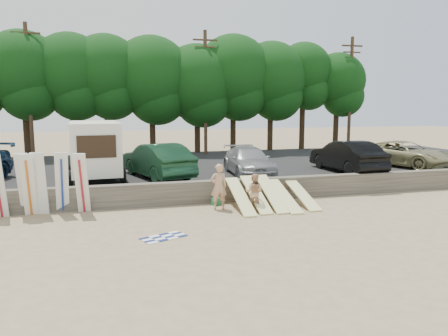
{
  "coord_description": "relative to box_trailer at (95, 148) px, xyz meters",
  "views": [
    {
      "loc": [
        -5.27,
        -15.75,
        4.39
      ],
      "look_at": [
        -0.14,
        3.0,
        1.54
      ],
      "focal_mm": 35.0,
      "sensor_mm": 36.0,
      "label": 1
    }
  ],
  "objects": [
    {
      "name": "car_4",
      "position": [
        17.79,
        0.05,
        -0.84
      ],
      "size": [
        4.35,
        5.94,
        1.5
      ],
      "primitive_type": "imported",
      "rotation": [
        0.0,
        0.0,
        0.39
      ],
      "color": "#928B5D",
      "rests_on": "parking_lot"
    },
    {
      "name": "car_3",
      "position": [
        13.31,
        -0.95,
        -0.73
      ],
      "size": [
        1.99,
        5.29,
        1.72
      ],
      "primitive_type": "imported",
      "rotation": [
        0.0,
        0.0,
        3.17
      ],
      "color": "black",
      "rests_on": "parking_lot"
    },
    {
      "name": "treeline",
      "position": [
        4.69,
        11.17,
        4.24
      ],
      "size": [
        32.98,
        6.1,
        9.09
      ],
      "color": "#382616",
      "rests_on": "parking_lot"
    },
    {
      "name": "ground",
      "position": [
        5.77,
        -6.38,
        -2.29
      ],
      "size": [
        120.0,
        120.0,
        0.0
      ],
      "primitive_type": "plane",
      "color": "tan",
      "rests_on": "ground"
    },
    {
      "name": "surfboard_upright_6",
      "position": [
        -1.22,
        -3.86,
        -1.03
      ],
      "size": [
        0.59,
        0.77,
        2.53
      ],
      "primitive_type": "cube",
      "rotation": [
        0.25,
        0.0,
        0.14
      ],
      "color": "white",
      "rests_on": "ground"
    },
    {
      "name": "utility_poles",
      "position": [
        7.77,
        9.62,
        3.14
      ],
      "size": [
        25.8,
        0.26,
        9.0
      ],
      "color": "#473321",
      "rests_on": "parking_lot"
    },
    {
      "name": "beachgoer_a",
      "position": [
        5.03,
        -4.75,
        -1.32
      ],
      "size": [
        0.71,
        0.47,
        1.94
      ],
      "primitive_type": "imported",
      "rotation": [
        0.0,
        0.0,
        3.15
      ],
      "color": "tan",
      "rests_on": "ground"
    },
    {
      "name": "parking_lot",
      "position": [
        5.77,
        4.12,
        -1.94
      ],
      "size": [
        44.0,
        14.5,
        0.7
      ],
      "primitive_type": "cube",
      "color": "#282828",
      "rests_on": "ground"
    },
    {
      "name": "car_2",
      "position": [
        7.77,
        -0.49,
        -0.88
      ],
      "size": [
        2.32,
        5.06,
        1.43
      ],
      "primitive_type": "imported",
      "rotation": [
        0.0,
        0.0,
        -0.06
      ],
      "color": "gray",
      "rests_on": "parking_lot"
    },
    {
      "name": "surfboard_low_4",
      "position": [
        8.79,
        -4.84,
        -1.82
      ],
      "size": [
        0.56,
        2.89,
        0.95
      ],
      "primitive_type": "cube",
      "rotation": [
        0.3,
        0.0,
        0.0
      ],
      "color": "#F2EE99",
      "rests_on": "ground"
    },
    {
      "name": "surfboard_upright_7",
      "position": [
        -0.46,
        -4.03,
        -1.04
      ],
      "size": [
        0.6,
        0.88,
        2.5
      ],
      "primitive_type": "cube",
      "rotation": [
        0.3,
        0.0,
        -0.13
      ],
      "color": "white",
      "rests_on": "ground"
    },
    {
      "name": "gear_bag",
      "position": [
        6.3,
        -4.52,
        -2.18
      ],
      "size": [
        0.3,
        0.25,
        0.22
      ],
      "primitive_type": "cube",
      "rotation": [
        0.0,
        0.0,
        -0.01
      ],
      "color": "#CD4218",
      "rests_on": "ground"
    },
    {
      "name": "seawall",
      "position": [
        5.77,
        -3.38,
        -1.79
      ],
      "size": [
        44.0,
        0.5,
        1.0
      ],
      "primitive_type": "cube",
      "color": "#6B6356",
      "rests_on": "ground"
    },
    {
      "name": "beach_towel",
      "position": [
        2.26,
        -8.08,
        -2.29
      ],
      "size": [
        1.97,
        1.97,
        0.0
      ],
      "primitive_type": "plane",
      "rotation": [
        0.0,
        0.0,
        0.41
      ],
      "color": "white",
      "rests_on": "ground"
    },
    {
      "name": "surfboard_upright_5",
      "position": [
        -2.05,
        -3.91,
        -1.01
      ],
      "size": [
        0.54,
        0.62,
        2.56
      ],
      "primitive_type": "cube",
      "rotation": [
        0.2,
        0.0,
        -0.08
      ],
      "color": "white",
      "rests_on": "ground"
    },
    {
      "name": "surfboard_low_2",
      "position": [
        7.33,
        -4.9,
        -1.7
      ],
      "size": [
        0.56,
        2.81,
        1.19
      ],
      "primitive_type": "cube",
      "rotation": [
        0.38,
        0.0,
        0.0
      ],
      "color": "#F2EE99",
      "rests_on": "ground"
    },
    {
      "name": "surfboard_low_3",
      "position": [
        7.86,
        -5.07,
        -1.81
      ],
      "size": [
        0.56,
        2.88,
        0.97
      ],
      "primitive_type": "cube",
      "rotation": [
        0.31,
        0.0,
        0.0
      ],
      "color": "#F2EE99",
      "rests_on": "ground"
    },
    {
      "name": "surfboard_upright_4",
      "position": [
        -2.44,
        -3.99,
        -1.03
      ],
      "size": [
        0.51,
        0.72,
        2.53
      ],
      "primitive_type": "cube",
      "rotation": [
        0.26,
        0.0,
        -0.01
      ],
      "color": "white",
      "rests_on": "ground"
    },
    {
      "name": "surfboard_upright_3",
      "position": [
        -2.61,
        -3.83,
        -1.02
      ],
      "size": [
        0.57,
        0.71,
        2.54
      ],
      "primitive_type": "cube",
      "rotation": [
        0.23,
        0.0,
        -0.12
      ],
      "color": "white",
      "rests_on": "ground"
    },
    {
      "name": "surfboard_low_0",
      "position": [
        5.9,
        -5.01,
        -1.73
      ],
      "size": [
        0.56,
        2.83,
        1.13
      ],
      "primitive_type": "cube",
      "rotation": [
        0.36,
        0.0,
        0.0
      ],
      "color": "#F2EE99",
      "rests_on": "ground"
    },
    {
      "name": "cooler",
      "position": [
        5.13,
        -3.98,
        -2.13
      ],
      "size": [
        0.46,
        0.41,
        0.32
      ],
      "primitive_type": "cube",
      "rotation": [
        0.0,
        0.0,
        0.35
      ],
      "color": "#227E49",
      "rests_on": "ground"
    },
    {
      "name": "beachgoer_b",
      "position": [
        6.4,
        -5.34,
        -1.52
      ],
      "size": [
        0.95,
        0.9,
        1.55
      ],
      "primitive_type": "imported",
      "rotation": [
        0.0,
        0.0,
        2.58
      ],
      "color": "tan",
      "rests_on": "ground"
    },
    {
      "name": "surfboard_low_1",
      "position": [
        6.64,
        -4.86,
        -1.71
      ],
      "size": [
        0.56,
        2.82,
        1.17
      ],
      "primitive_type": "cube",
      "rotation": [
        0.38,
        0.0,
        0.0
      ],
      "color": "#F2EE99",
      "rests_on": "ground"
    },
    {
      "name": "car_1",
      "position": [
        3.03,
        -0.13,
        -0.72
      ],
      "size": [
        3.36,
        5.6,
        1.74
      ],
      "primitive_type": "imported",
      "rotation": [
        0.0,
        0.0,
        3.45
      ],
      "color": "#153921",
      "rests_on": "parking_lot"
    },
    {
      "name": "box_trailer",
      "position": [
        0.0,
        0.0,
        0.0
      ],
      "size": [
        2.78,
        4.61,
        2.84
      ],
      "rotation": [
        0.0,
        0.0,
        0.06
      ],
      "color": "silver",
      "rests_on": "parking_lot"
    }
  ]
}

